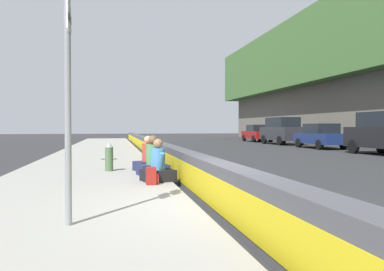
{
  "coord_description": "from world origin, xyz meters",
  "views": [
    {
      "loc": [
        -6.33,
        1.85,
        1.48
      ],
      "look_at": [
        7.35,
        -0.93,
        1.17
      ],
      "focal_mm": 36.05,
      "sensor_mm": 36.0,
      "label": 1
    }
  ],
  "objects": [
    {
      "name": "parked_car_midline",
      "position": [
        24.01,
        -12.07,
        1.18
      ],
      "size": [
        4.86,
        2.2,
        2.28
      ],
      "color": "#28282D",
      "rests_on": "ground_plane"
    },
    {
      "name": "backpack",
      "position": [
        2.62,
        0.99,
        0.33
      ],
      "size": [
        0.32,
        0.28,
        0.4
      ],
      "color": "maroon",
      "rests_on": "sidewalk_strip"
    },
    {
      "name": "jersey_barrier",
      "position": [
        0.0,
        0.0,
        0.42
      ],
      "size": [
        76.0,
        0.45,
        0.85
      ],
      "color": "#47474C",
      "rests_on": "ground_plane"
    },
    {
      "name": "parked_car_far",
      "position": [
        30.32,
        -12.29,
        0.86
      ],
      "size": [
        4.51,
        1.97,
        1.71
      ],
      "color": "maroon",
      "rests_on": "ground_plane"
    },
    {
      "name": "seated_person_rear",
      "position": [
        5.46,
        0.83,
        0.47
      ],
      "size": [
        0.87,
        0.94,
        1.07
      ],
      "color": "#23284C",
      "rests_on": "sidewalk_strip"
    },
    {
      "name": "seated_person_middle",
      "position": [
        4.33,
        0.79,
        0.49
      ],
      "size": [
        0.82,
        0.91,
        1.1
      ],
      "color": "#23284C",
      "rests_on": "sidewalk_strip"
    },
    {
      "name": "ground_plane",
      "position": [
        0.0,
        0.0,
        0.0
      ],
      "size": [
        160.0,
        160.0,
        0.0
      ],
      "primitive_type": "plane",
      "color": "#2B2B2D",
      "rests_on": "ground"
    },
    {
      "name": "fire_hydrant",
      "position": [
        5.6,
        1.99,
        0.59
      ],
      "size": [
        0.26,
        0.46,
        0.88
      ],
      "color": "#47663D",
      "rests_on": "sidewalk_strip"
    },
    {
      "name": "parked_car_fourth",
      "position": [
        17.85,
        -12.08,
        0.86
      ],
      "size": [
        4.52,
        1.99,
        1.71
      ],
      "color": "navy",
      "rests_on": "ground_plane"
    },
    {
      "name": "sidewalk_strip",
      "position": [
        0.0,
        2.65,
        0.07
      ],
      "size": [
        80.0,
        4.4,
        0.14
      ],
      "primitive_type": "cube",
      "color": "gray",
      "rests_on": "ground_plane"
    },
    {
      "name": "seated_person_foreground",
      "position": [
        3.14,
        0.78,
        0.47
      ],
      "size": [
        0.81,
        0.89,
        1.05
      ],
      "color": "black",
      "rests_on": "sidewalk_strip"
    },
    {
      "name": "route_sign_post",
      "position": [
        -0.88,
        2.45,
        2.21
      ],
      "size": [
        0.44,
        0.09,
        3.6
      ],
      "color": "gray",
      "rests_on": "sidewalk_strip"
    }
  ]
}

